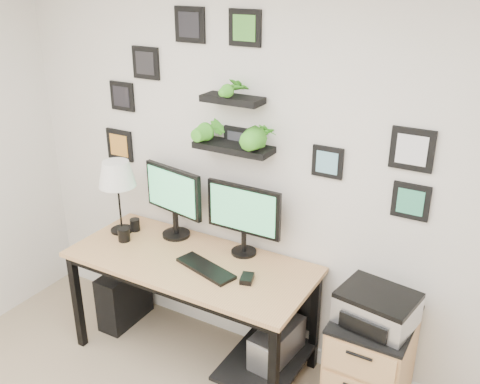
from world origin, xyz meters
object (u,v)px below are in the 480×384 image
Objects in this scene: desk at (199,275)px; table_lamp at (117,176)px; printer at (377,308)px; pc_tower_black at (125,296)px; mug at (124,235)px; file_cabinet at (370,366)px; pc_tower_grey at (276,355)px; monitor_right at (243,214)px; monitor_left at (174,197)px.

table_lamp is at bearing 174.99° from desk.
pc_tower_black is at bearing 179.75° from printer.
file_cabinet is (1.72, 0.10, -0.46)m from mug.
table_lamp reaches higher than pc_tower_black.
table_lamp reaches higher than file_cabinet.
mug is at bearing -176.96° from pc_tower_grey.
desk is at bearing -178.41° from pc_tower_grey.
mug is 1.78m from file_cabinet.
monitor_right is 0.86m from mug.
printer reaches higher than mug.
monitor_left is 1.17× the size of pc_tower_grey.
printer is at bearing 1.42° from desk.
monitor_right is at bearing 2.07° from monitor_left.
monitor_right reaches higher than desk.
pc_tower_grey is at bearing 1.59° from desk.
monitor_left is 1.13× the size of printer.
monitor_right is at bearing 10.04° from pc_tower_black.
table_lamp is at bearing 137.24° from mug.
printer is (0.01, -0.03, 0.43)m from file_cabinet.
file_cabinet is at bearing 3.43° from mug.
monitor_right is at bearing 17.49° from mug.
monitor_right is (0.22, 0.20, 0.41)m from desk.
pc_tower_grey is at bearing -2.04° from table_lamp.
table_lamp is 0.40m from mug.
monitor_left is at bearing 20.49° from pc_tower_black.
monitor_left reaches higher than desk.
printer is at bearing 2.43° from mug.
desk reaches higher than pc_tower_grey.
mug reaches higher than file_cabinet.
monitor_left is 1.22m from pc_tower_grey.
pc_tower_grey is at bearing -28.51° from monitor_right.
monitor_right is 0.92m from pc_tower_grey.
table_lamp is (-0.38, -0.13, 0.12)m from monitor_left.
printer is at bearing -6.12° from monitor_left.
pc_tower_grey is 0.81m from printer.
pc_tower_black is at bearing -159.22° from monitor_left.
pc_tower_black is 1.27m from pc_tower_grey.
file_cabinet is (1.45, -0.13, -0.71)m from monitor_left.
file_cabinet is 0.43m from printer.
desk is 1.18m from file_cabinet.
monitor_left reaches higher than mug.
monitor_left is 0.41m from table_lamp.
desk is 3.12× the size of monitor_right.
pc_tower_black is at bearing -179.33° from file_cabinet.
pc_tower_black is 0.98× the size of pc_tower_grey.
printer is (0.93, -0.18, -0.27)m from monitor_right.
monitor_right is at bearing 9.06° from table_lamp.
monitor_right reaches higher than pc_tower_grey.
file_cabinet is (0.93, -0.15, -0.70)m from monitor_right.
printer is at bearing -10.67° from monitor_right.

